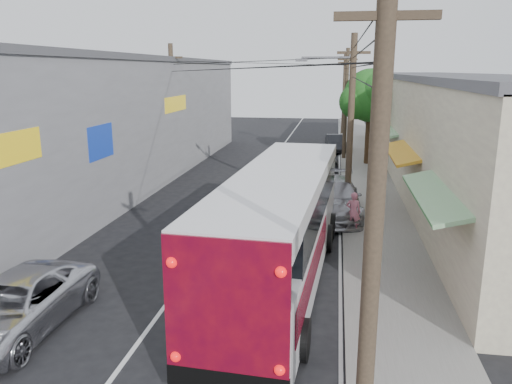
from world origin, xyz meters
TOP-DOWN VIEW (x-y plane):
  - ground at (0.00, 0.00)m, footprint 120.00×120.00m
  - sidewalk at (6.50, 20.00)m, footprint 3.00×80.00m
  - building_right at (10.99, 22.00)m, footprint 7.09×40.00m
  - building_left at (-8.50, 18.00)m, footprint 7.20×36.00m
  - utility_poles at (3.13, 20.33)m, footprint 11.80×45.28m
  - street_tree at (6.87, 26.02)m, footprint 4.40×4.00m
  - coach_bus at (3.01, 5.48)m, footprint 3.39×12.37m
  - jeepney at (-3.26, 1.23)m, footprint 2.40×5.12m
  - parked_suv at (4.60, 13.00)m, footprint 2.65×5.94m
  - parked_car_mid at (3.80, 24.40)m, footprint 2.18×4.40m
  - parked_car_far at (4.60, 31.65)m, footprint 1.88×4.22m
  - pedestrian_near at (5.40, 10.51)m, footprint 0.64×0.47m
  - pedestrian_far at (6.75, 17.23)m, footprint 0.92×0.86m

SIDE VIEW (x-z plane):
  - ground at x=0.00m, z-range 0.00..0.00m
  - sidewalk at x=6.50m, z-range 0.00..0.12m
  - parked_car_far at x=4.60m, z-range 0.00..1.35m
  - jeepney at x=-3.26m, z-range 0.00..1.42m
  - parked_car_mid at x=3.80m, z-range 0.00..1.44m
  - parked_suv at x=4.60m, z-range 0.00..1.69m
  - pedestrian_far at x=6.75m, z-range 0.12..1.63m
  - pedestrian_near at x=5.40m, z-range 0.12..1.74m
  - coach_bus at x=3.01m, z-range 0.06..3.59m
  - building_right at x=10.99m, z-range 0.03..6.28m
  - building_left at x=-8.50m, z-range 0.03..7.28m
  - utility_poles at x=3.13m, z-range 0.13..8.13m
  - street_tree at x=6.87m, z-range 1.37..7.97m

